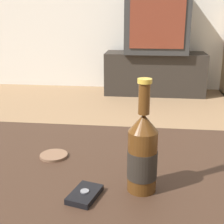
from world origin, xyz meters
name	(u,v)px	position (x,y,z in m)	size (l,w,h in m)	color
coffee_table	(74,190)	(0.00, 0.00, 0.39)	(1.01, 0.69, 0.46)	#332116
tv_stand	(155,73)	(0.27, 2.74, 0.23)	(1.10, 0.42, 0.46)	#28231E
television	(157,22)	(0.27, 2.74, 0.78)	(0.66, 0.53, 0.64)	#2D2D2D
beer_bottle	(142,154)	(0.19, -0.09, 0.56)	(0.07, 0.07, 0.27)	#47280F
cell_phone	(85,194)	(0.06, -0.14, 0.47)	(0.08, 0.10, 0.02)	black
coaster	(54,155)	(-0.07, 0.06, 0.46)	(0.08, 0.08, 0.01)	brown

